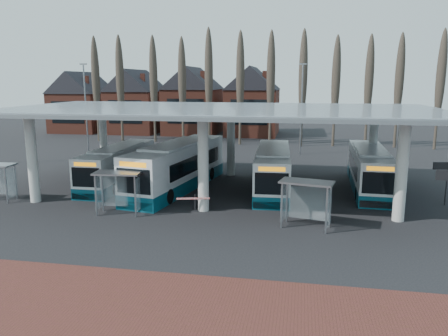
% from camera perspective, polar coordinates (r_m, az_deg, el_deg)
% --- Properties ---
extents(ground, '(140.00, 140.00, 0.00)m').
position_cam_1_polar(ground, '(26.22, -3.89, -7.10)').
color(ground, black).
rests_on(ground, ground).
extents(brick_strip, '(70.00, 10.00, 0.03)m').
position_cam_1_polar(brick_strip, '(15.89, -15.09, -20.42)').
color(brick_strip, '#522521').
rests_on(brick_strip, ground).
extents(station_canopy, '(32.00, 16.00, 6.34)m').
position_cam_1_polar(station_canopy, '(32.80, -0.64, 6.79)').
color(station_canopy, silver).
rests_on(station_canopy, ground).
extents(poplar_row, '(45.10, 1.10, 14.50)m').
position_cam_1_polar(poplar_row, '(57.45, 4.11, 11.79)').
color(poplar_row, '#473D33').
rests_on(poplar_row, ground).
extents(townhouse_row, '(36.80, 10.30, 12.25)m').
position_cam_1_polar(townhouse_row, '(71.58, -7.76, 9.34)').
color(townhouse_row, brown).
rests_on(townhouse_row, ground).
extents(lamp_post_a, '(0.80, 0.16, 10.17)m').
position_cam_1_polar(lamp_post_a, '(52.13, -17.59, 7.56)').
color(lamp_post_a, slate).
rests_on(lamp_post_a, ground).
extents(lamp_post_b, '(0.80, 0.16, 10.17)m').
position_cam_1_polar(lamp_post_b, '(50.21, 10.08, 7.79)').
color(lamp_post_b, slate).
rests_on(lamp_post_b, ground).
extents(bus_0, '(2.39, 11.08, 3.08)m').
position_cam_1_polar(bus_0, '(36.68, -13.57, 0.28)').
color(bus_0, white).
rests_on(bus_0, ground).
extents(bus_1, '(4.86, 13.31, 3.62)m').
position_cam_1_polar(bus_1, '(34.05, -6.03, 0.13)').
color(bus_1, white).
rests_on(bus_1, ground).
extents(bus_2, '(3.07, 11.68, 3.21)m').
position_cam_1_polar(bus_2, '(33.96, 6.40, -0.24)').
color(bus_2, white).
rests_on(bus_2, ground).
extents(bus_3, '(2.86, 11.60, 3.20)m').
position_cam_1_polar(bus_3, '(35.65, 18.44, -0.21)').
color(bus_3, white).
rests_on(bus_3, ground).
extents(shelter_1, '(3.02, 1.71, 2.69)m').
position_cam_1_polar(shelter_1, '(28.25, -13.59, -1.92)').
color(shelter_1, gray).
rests_on(shelter_1, ground).
extents(shelter_2, '(3.19, 2.09, 2.73)m').
position_cam_1_polar(shelter_2, '(25.29, 10.78, -3.28)').
color(shelter_2, gray).
rests_on(shelter_2, ground).
extents(info_sign_1, '(1.99, 0.41, 2.97)m').
position_cam_1_polar(info_sign_1, '(32.70, 27.22, -0.14)').
color(info_sign_1, black).
rests_on(info_sign_1, ground).
extents(barrier, '(2.09, 0.81, 1.06)m').
position_cam_1_polar(barrier, '(28.03, -3.99, -4.12)').
color(barrier, black).
rests_on(barrier, ground).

